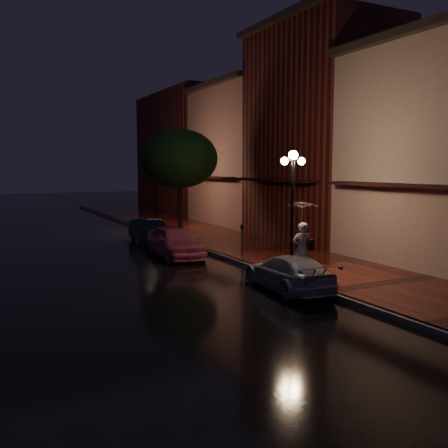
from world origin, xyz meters
TOP-DOWN VIEW (x-y plane):
  - ground at (0.00, 0.00)m, footprint 120.00×120.00m
  - sidewalk at (2.25, 0.00)m, footprint 4.50×60.00m
  - curb at (0.00, 0.00)m, footprint 0.25×60.00m
  - storefront_mid at (7.00, 2.00)m, footprint 5.00×8.00m
  - storefront_far at (7.00, 10.00)m, footprint 5.00×8.00m
  - storefront_extra at (7.00, 20.00)m, footprint 5.00×12.00m
  - streetlamp_near at (0.35, -5.00)m, footprint 0.96×0.36m
  - streetlamp_far at (0.35, 9.00)m, footprint 0.96×0.36m
  - street_tree at (0.61, 5.99)m, footprint 4.16×4.16m
  - pink_car at (-1.77, 0.70)m, footprint 1.81×4.15m
  - navy_car at (-1.44, 5.07)m, footprint 1.42×3.80m
  - silver_car at (-0.71, -6.35)m, footprint 1.90×4.02m
  - woman_with_umbrella at (0.63, -5.20)m, footprint 1.07×1.09m
  - parking_meter at (0.88, -0.47)m, footprint 0.14×0.12m

SIDE VIEW (x-z plane):
  - ground at x=0.00m, z-range 0.00..0.00m
  - sidewalk at x=2.25m, z-range 0.00..0.15m
  - curb at x=0.00m, z-range 0.00..0.15m
  - silver_car at x=-0.71m, z-range 0.00..1.13m
  - navy_car at x=-1.44m, z-range 0.00..1.24m
  - pink_car at x=-1.77m, z-range 0.00..1.39m
  - parking_meter at x=0.88m, z-range 0.28..1.55m
  - woman_with_umbrella at x=0.63m, z-range 0.57..3.15m
  - streetlamp_near at x=0.35m, z-range 0.45..4.76m
  - streetlamp_far at x=0.35m, z-range 0.45..4.76m
  - street_tree at x=0.61m, z-range 1.34..7.14m
  - storefront_far at x=7.00m, z-range 0.00..9.00m
  - storefront_extra at x=7.00m, z-range 0.00..10.00m
  - storefront_mid at x=7.00m, z-range 0.00..11.00m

